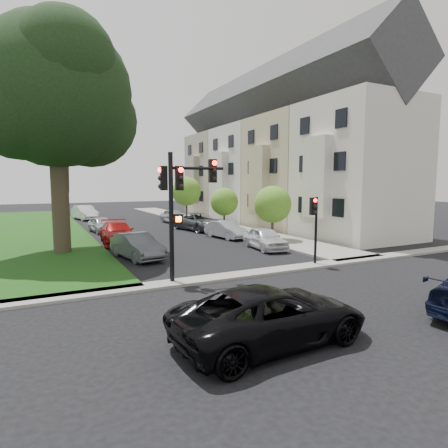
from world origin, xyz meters
name	(u,v)px	position (x,y,z in m)	size (l,w,h in m)	color
ground	(280,285)	(0.00, 0.00, 0.00)	(140.00, 140.00, 0.00)	black
grass_strip	(32,230)	(-9.00, 24.00, 0.06)	(8.00, 44.00, 0.12)	#153212
sidewalk_right	(200,221)	(6.75, 24.00, 0.06)	(3.50, 44.00, 0.12)	slate
sidewalk_cross	(254,273)	(0.00, 2.00, 0.06)	(60.00, 1.00, 0.12)	slate
house_a	(359,144)	(12.45, 8.00, 6.93)	(7.70, 7.55, 15.97)	beige
house_b	(295,151)	(12.45, 15.50, 6.93)	(7.70, 7.55, 15.97)	tan
house_c	(252,156)	(12.45, 23.00, 6.93)	(7.70, 7.55, 15.97)	beige
house_d	(221,160)	(12.45, 30.50, 6.93)	(7.70, 7.55, 15.97)	gray
eucalyptus	(54,93)	(-7.44, 11.28, 9.11)	(9.42, 8.55, 13.34)	#2C261D
small_tree_a	(273,204)	(6.20, 9.69, 2.61)	(2.61, 2.61, 3.92)	#2C261D
small_tree_b	(224,202)	(6.20, 17.21, 2.45)	(2.45, 2.45, 3.68)	#2C261D
small_tree_c	(186,191)	(6.20, 26.41, 3.18)	(3.18, 3.18, 4.78)	#2C261D
traffic_signal_main	(181,194)	(-3.38, 2.23, 3.68)	(2.61, 0.69, 5.34)	black
traffic_signal_secondary	(314,218)	(3.58, 2.19, 2.39)	(0.46, 0.37, 3.43)	black
car_cross_near	(271,315)	(-3.39, -4.39, 0.74)	(2.45, 5.30, 1.47)	black
car_parked_0	(265,238)	(3.99, 7.24, 0.68)	(1.61, 4.01, 1.36)	silver
car_parked_1	(226,230)	(3.91, 12.41, 0.65)	(1.37, 3.93, 1.29)	#999BA0
car_parked_2	(199,222)	(3.92, 17.58, 0.75)	(2.49, 5.41, 1.50)	#3F4247
car_parked_3	(174,216)	(3.92, 24.11, 0.71)	(1.69, 4.19, 1.43)	#999BA0
car_parked_5	(137,246)	(-3.85, 7.85, 0.70)	(1.48, 4.23, 1.39)	#3F4247
car_parked_6	(117,233)	(-3.78, 13.68, 0.74)	(2.08, 5.13, 1.49)	maroon
car_parked_7	(102,225)	(-3.84, 19.96, 0.65)	(1.55, 3.84, 1.31)	#999BA0
car_parked_9	(85,213)	(-3.78, 31.85, 0.79)	(1.67, 4.78, 1.57)	silver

